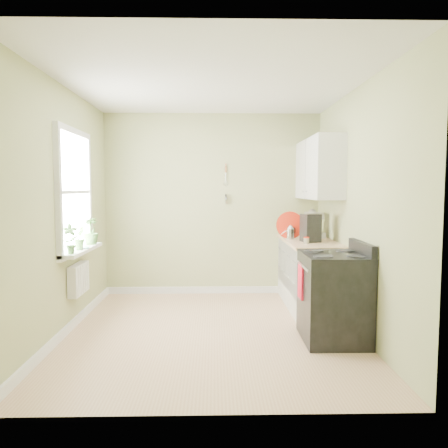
{
  "coord_description": "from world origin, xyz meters",
  "views": [
    {
      "loc": [
        0.03,
        -4.75,
        1.59
      ],
      "look_at": [
        0.15,
        0.55,
        1.16
      ],
      "focal_mm": 35.0,
      "sensor_mm": 36.0,
      "label": 1
    }
  ],
  "objects_px": {
    "stand_mixer": "(314,226)",
    "coffee_maker": "(310,229)",
    "kettle": "(290,232)",
    "stove": "(334,296)"
  },
  "relations": [
    {
      "from": "stand_mixer",
      "to": "kettle",
      "type": "bearing_deg",
      "value": -152.01
    },
    {
      "from": "stand_mixer",
      "to": "kettle",
      "type": "xyz_separation_m",
      "value": [
        -0.36,
        -0.19,
        -0.07
      ]
    },
    {
      "from": "stand_mixer",
      "to": "coffee_maker",
      "type": "height_order",
      "value": "stand_mixer"
    },
    {
      "from": "stand_mixer",
      "to": "coffee_maker",
      "type": "bearing_deg",
      "value": -107.96
    },
    {
      "from": "coffee_maker",
      "to": "stove",
      "type": "bearing_deg",
      "value": -88.78
    },
    {
      "from": "stove",
      "to": "kettle",
      "type": "bearing_deg",
      "value": 99.54
    },
    {
      "from": "kettle",
      "to": "coffee_maker",
      "type": "relative_size",
      "value": 0.52
    },
    {
      "from": "kettle",
      "to": "coffee_maker",
      "type": "xyz_separation_m",
      "value": [
        0.21,
        -0.29,
        0.08
      ]
    },
    {
      "from": "stove",
      "to": "stand_mixer",
      "type": "xyz_separation_m",
      "value": [
        0.13,
        1.55,
        0.61
      ]
    },
    {
      "from": "stove",
      "to": "kettle",
      "type": "distance_m",
      "value": 1.48
    }
  ]
}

